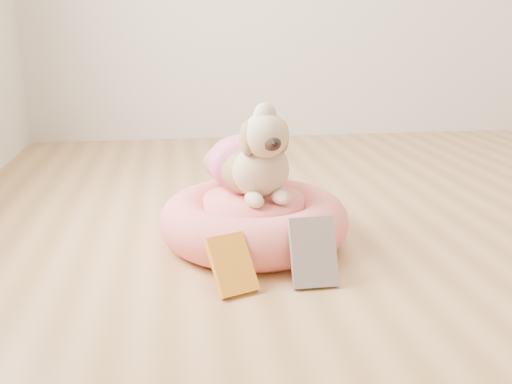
{
  "coord_description": "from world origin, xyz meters",
  "views": [
    {
      "loc": [
        -1.08,
        -1.53,
        0.74
      ],
      "look_at": [
        -0.82,
        0.27,
        0.2
      ],
      "focal_mm": 40.0,
      "sensor_mm": 36.0,
      "label": 1
    }
  ],
  "objects": [
    {
      "name": "pet_bed",
      "position": [
        -0.82,
        0.32,
        0.08
      ],
      "size": [
        0.66,
        0.66,
        0.17
      ],
      "color": "#EA6B5B",
      "rests_on": "floor"
    },
    {
      "name": "dog",
      "position": [
        -0.82,
        0.36,
        0.34
      ],
      "size": [
        0.4,
        0.51,
        0.34
      ],
      "primitive_type": null,
      "rotation": [
        0.0,
        0.0,
        0.2
      ],
      "color": "brown",
      "rests_on": "pet_bed"
    },
    {
      "name": "book_yellow",
      "position": [
        -0.93,
        -0.04,
        0.08
      ],
      "size": [
        0.15,
        0.16,
        0.16
      ],
      "primitive_type": "cube",
      "rotation": [
        -0.65,
        0.0,
        0.37
      ],
      "color": "yellow",
      "rests_on": "floor"
    },
    {
      "name": "book_white",
      "position": [
        -0.69,
        -0.03,
        0.1
      ],
      "size": [
        0.14,
        0.11,
        0.19
      ],
      "primitive_type": "cube",
      "rotation": [
        -0.45,
        0.0,
        0.02
      ],
      "color": "white",
      "rests_on": "floor"
    }
  ]
}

